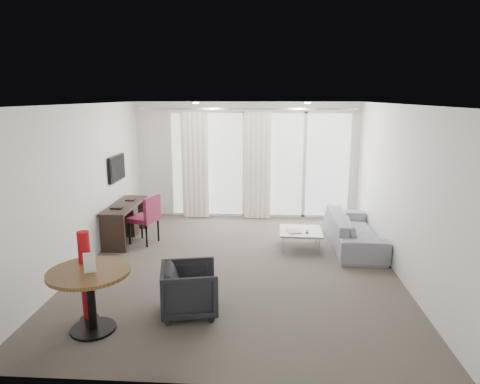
# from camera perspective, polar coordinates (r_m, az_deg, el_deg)

# --- Properties ---
(floor) EXTENTS (5.00, 6.00, 0.00)m
(floor) POSITION_cam_1_polar(r_m,az_deg,el_deg) (7.14, -0.30, -9.71)
(floor) COLOR #4E4740
(floor) RESTS_ON ground
(ceiling) EXTENTS (5.00, 6.00, 0.00)m
(ceiling) POSITION_cam_1_polar(r_m,az_deg,el_deg) (6.60, -0.33, 11.64)
(ceiling) COLOR white
(ceiling) RESTS_ON ground
(wall_left) EXTENTS (0.00, 6.00, 2.60)m
(wall_left) POSITION_cam_1_polar(r_m,az_deg,el_deg) (7.35, -20.14, 0.76)
(wall_left) COLOR silver
(wall_left) RESTS_ON ground
(wall_right) EXTENTS (0.00, 6.00, 2.60)m
(wall_right) POSITION_cam_1_polar(r_m,az_deg,el_deg) (7.04, 20.42, 0.24)
(wall_right) COLOR silver
(wall_right) RESTS_ON ground
(wall_front) EXTENTS (5.00, 0.00, 2.60)m
(wall_front) POSITION_cam_1_polar(r_m,az_deg,el_deg) (3.88, -3.35, -8.79)
(wall_front) COLOR silver
(wall_front) RESTS_ON ground
(window_panel) EXTENTS (4.00, 0.02, 2.38)m
(window_panel) POSITION_cam_1_polar(r_m,az_deg,el_deg) (9.69, 2.65, 3.64)
(window_panel) COLOR white
(window_panel) RESTS_ON ground
(window_frame) EXTENTS (4.10, 0.06, 2.44)m
(window_frame) POSITION_cam_1_polar(r_m,az_deg,el_deg) (9.68, 2.65, 3.63)
(window_frame) COLOR white
(window_frame) RESTS_ON ground
(curtain_left) EXTENTS (0.60, 0.20, 2.38)m
(curtain_left) POSITION_cam_1_polar(r_m,az_deg,el_deg) (9.66, -6.01, 3.56)
(curtain_left) COLOR white
(curtain_left) RESTS_ON ground
(curtain_right) EXTENTS (0.60, 0.20, 2.38)m
(curtain_right) POSITION_cam_1_polar(r_m,az_deg,el_deg) (9.53, 2.34, 3.49)
(curtain_right) COLOR white
(curtain_right) RESTS_ON ground
(curtain_track) EXTENTS (4.80, 0.04, 0.04)m
(curtain_track) POSITION_cam_1_polar(r_m,az_deg,el_deg) (9.42, 0.86, 11.04)
(curtain_track) COLOR #B2B2B7
(curtain_track) RESTS_ON ceiling
(downlight_a) EXTENTS (0.12, 0.12, 0.02)m
(downlight_a) POSITION_cam_1_polar(r_m,az_deg,el_deg) (8.30, -5.91, 11.72)
(downlight_a) COLOR #FFE0B2
(downlight_a) RESTS_ON ceiling
(downlight_b) EXTENTS (0.12, 0.12, 0.02)m
(downlight_b) POSITION_cam_1_polar(r_m,az_deg,el_deg) (8.22, 9.00, 11.62)
(downlight_b) COLOR #FFE0B2
(downlight_b) RESTS_ON ceiling
(desk) EXTENTS (0.47, 1.50, 0.70)m
(desk) POSITION_cam_1_polar(r_m,az_deg,el_deg) (8.52, -15.04, -3.90)
(desk) COLOR black
(desk) RESTS_ON floor
(tv) EXTENTS (0.05, 0.80, 0.50)m
(tv) POSITION_cam_1_polar(r_m,az_deg,el_deg) (8.65, -16.11, 3.07)
(tv) COLOR black
(tv) RESTS_ON wall_left
(desk_chair) EXTENTS (0.63, 0.61, 0.92)m
(desk_chair) POSITION_cam_1_polar(r_m,az_deg,el_deg) (8.24, -12.74, -3.56)
(desk_chair) COLOR maroon
(desk_chair) RESTS_ON floor
(round_table) EXTENTS (1.24, 1.24, 0.76)m
(round_table) POSITION_cam_1_polar(r_m,az_deg,el_deg) (5.45, -19.23, -13.52)
(round_table) COLOR #533719
(round_table) RESTS_ON floor
(menu_card) EXTENTS (0.13, 0.06, 0.24)m
(menu_card) POSITION_cam_1_polar(r_m,az_deg,el_deg) (5.24, -19.31, -10.49)
(menu_card) COLOR white
(menu_card) RESTS_ON round_table
(red_lamp) EXTENTS (0.26, 0.26, 1.14)m
(red_lamp) POSITION_cam_1_polar(r_m,az_deg,el_deg) (5.64, -19.82, -10.52)
(red_lamp) COLOR #A50C11
(red_lamp) RESTS_ON floor
(tub_armchair) EXTENTS (0.83, 0.81, 0.64)m
(tub_armchair) POSITION_cam_1_polar(r_m,az_deg,el_deg) (5.60, -6.72, -12.77)
(tub_armchair) COLOR black
(tub_armchair) RESTS_ON floor
(coffee_table) EXTENTS (0.77, 0.77, 0.34)m
(coffee_table) POSITION_cam_1_polar(r_m,az_deg,el_deg) (7.92, 8.05, -6.25)
(coffee_table) COLOR gray
(coffee_table) RESTS_ON floor
(remote) EXTENTS (0.06, 0.15, 0.02)m
(remote) POSITION_cam_1_polar(r_m,az_deg,el_deg) (7.78, 8.94, -5.14)
(remote) COLOR black
(remote) RESTS_ON coffee_table
(magazine) EXTENTS (0.28, 0.32, 0.02)m
(magazine) POSITION_cam_1_polar(r_m,az_deg,el_deg) (7.78, 7.19, -5.09)
(magazine) COLOR gray
(magazine) RESTS_ON coffee_table
(sofa) EXTENTS (0.81, 2.07, 0.60)m
(sofa) POSITION_cam_1_polar(r_m,az_deg,el_deg) (8.17, 14.95, -4.98)
(sofa) COLOR gray
(sofa) RESTS_ON floor
(terrace_slab) EXTENTS (5.60, 3.00, 0.12)m
(terrace_slab) POSITION_cam_1_polar(r_m,az_deg,el_deg) (11.43, 2.72, -1.41)
(terrace_slab) COLOR #4D4D50
(terrace_slab) RESTS_ON ground
(rattan_chair_a) EXTENTS (0.69, 0.69, 0.90)m
(rattan_chair_a) POSITION_cam_1_polar(r_m,az_deg,el_deg) (11.09, 7.46, 0.77)
(rattan_chair_a) COLOR brown
(rattan_chair_a) RESTS_ON terrace_slab
(rattan_chair_b) EXTENTS (0.59, 0.59, 0.77)m
(rattan_chair_b) POSITION_cam_1_polar(r_m,az_deg,el_deg) (11.53, 11.41, 0.74)
(rattan_chair_b) COLOR brown
(rattan_chair_b) RESTS_ON terrace_slab
(rattan_table) EXTENTS (0.62, 0.62, 0.53)m
(rattan_table) POSITION_cam_1_polar(r_m,az_deg,el_deg) (10.73, 7.48, -0.66)
(rattan_table) COLOR brown
(rattan_table) RESTS_ON terrace_slab
(balustrade) EXTENTS (5.50, 0.06, 1.05)m
(balustrade) POSITION_cam_1_polar(r_m,az_deg,el_deg) (12.73, 2.85, 2.62)
(balustrade) COLOR #B2B2B7
(balustrade) RESTS_ON terrace_slab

